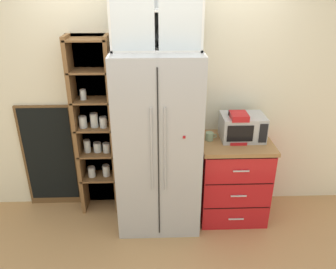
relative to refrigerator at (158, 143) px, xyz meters
The scene contains 12 objects.
ground_plane 0.93m from the refrigerator, 90.00° to the right, with size 10.51×10.51×0.00m, color tan.
wall_back_cream 0.52m from the refrigerator, 90.00° to the left, with size 4.83×0.10×2.55m, color silver.
refrigerator is the anchor object (origin of this frame).
pantry_shelf_column 0.72m from the refrigerator, 157.96° to the left, with size 0.46×0.29×1.96m.
counter_cabinet 0.93m from the refrigerator, ahead, with size 0.73×0.61×0.91m.
microwave 0.88m from the refrigerator, ahead, with size 0.44×0.33×0.26m.
coffee_maker 0.82m from the refrigerator, ahead, with size 0.17×0.20×0.31m.
mug_sage 0.54m from the refrigerator, ahead, with size 0.12×0.08×0.08m.
mug_charcoal 0.81m from the refrigerator, ahead, with size 0.11×0.07×0.08m.
bottle_amber 0.83m from the refrigerator, 10.41° to the left, with size 0.06×0.06×0.26m.
upper_cabinet 1.26m from the refrigerator, 90.00° to the left, with size 0.79×0.32×0.67m.
chalkboard_menu 1.29m from the refrigerator, 165.33° to the left, with size 0.60×0.04×1.23m.
Camera 1 is at (-0.01, -3.01, 2.41)m, focal length 35.66 mm.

